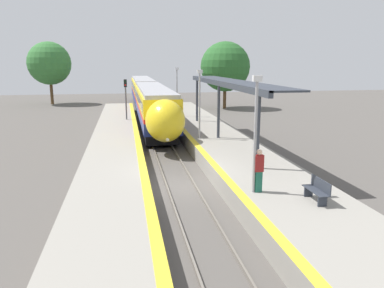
# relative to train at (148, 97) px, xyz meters

# --- Properties ---
(ground_plane) EXTENTS (120.00, 120.00, 0.00)m
(ground_plane) POSITION_rel_train_xyz_m (0.00, -26.33, -2.28)
(ground_plane) COLOR #56514C
(rail_left) EXTENTS (0.08, 90.00, 0.15)m
(rail_left) POSITION_rel_train_xyz_m (-0.72, -26.33, -2.20)
(rail_left) COLOR slate
(rail_left) RESTS_ON ground_plane
(rail_right) EXTENTS (0.08, 90.00, 0.15)m
(rail_right) POSITION_rel_train_xyz_m (0.72, -26.33, -2.20)
(rail_right) COLOR slate
(rail_right) RESTS_ON ground_plane
(train) EXTENTS (2.84, 41.90, 3.98)m
(train) POSITION_rel_train_xyz_m (0.00, 0.00, 0.00)
(train) COLOR black
(train) RESTS_ON ground_plane
(platform_right) EXTENTS (4.51, 64.00, 0.96)m
(platform_right) POSITION_rel_train_xyz_m (3.93, -26.33, -1.80)
(platform_right) COLOR gray
(platform_right) RESTS_ON ground_plane
(platform_left) EXTENTS (3.47, 64.00, 0.96)m
(platform_left) POSITION_rel_train_xyz_m (-3.40, -26.33, -1.80)
(platform_left) COLOR gray
(platform_left) RESTS_ON ground_plane
(platform_bench) EXTENTS (0.44, 1.46, 0.89)m
(platform_bench) POSITION_rel_train_xyz_m (4.56, -31.76, -0.86)
(platform_bench) COLOR #2D333D
(platform_bench) RESTS_ON platform_right
(person_waiting) EXTENTS (0.36, 0.24, 1.82)m
(person_waiting) POSITION_rel_train_xyz_m (2.67, -30.32, -0.37)
(person_waiting) COLOR #1E604C
(person_waiting) RESTS_ON platform_right
(railway_signal) EXTENTS (0.28, 0.28, 4.69)m
(railway_signal) POSITION_rel_train_xyz_m (-2.55, -8.90, 0.57)
(railway_signal) COLOR #59595E
(railway_signal) RESTS_ON ground_plane
(lamppost_near) EXTENTS (0.36, 0.20, 4.79)m
(lamppost_near) POSITION_rel_train_xyz_m (2.47, -30.32, 1.45)
(lamppost_near) COLOR #9E9EA3
(lamppost_near) RESTS_ON platform_right
(lamppost_mid) EXTENTS (0.36, 0.20, 4.79)m
(lamppost_mid) POSITION_rel_train_xyz_m (2.47, -18.91, 1.45)
(lamppost_mid) COLOR #9E9EA3
(lamppost_mid) RESTS_ON platform_right
(lamppost_far) EXTENTS (0.36, 0.20, 4.79)m
(lamppost_far) POSITION_rel_train_xyz_m (2.47, -7.51, 1.45)
(lamppost_far) COLOR #9E9EA3
(lamppost_far) RESTS_ON platform_right
(station_canopy) EXTENTS (2.02, 19.02, 4.04)m
(station_canopy) POSITION_rel_train_xyz_m (4.41, -18.92, 2.46)
(station_canopy) COLOR #333842
(station_canopy) RESTS_ON platform_right
(background_tree_left) EXTENTS (6.34, 6.34, 9.26)m
(background_tree_left) POSITION_rel_train_xyz_m (-13.50, 15.29, 3.80)
(background_tree_left) COLOR brown
(background_tree_left) RESTS_ON ground_plane
(background_tree_right) EXTENTS (6.69, 6.69, 9.00)m
(background_tree_right) POSITION_rel_train_xyz_m (10.89, 5.58, 3.37)
(background_tree_right) COLOR brown
(background_tree_right) RESTS_ON ground_plane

